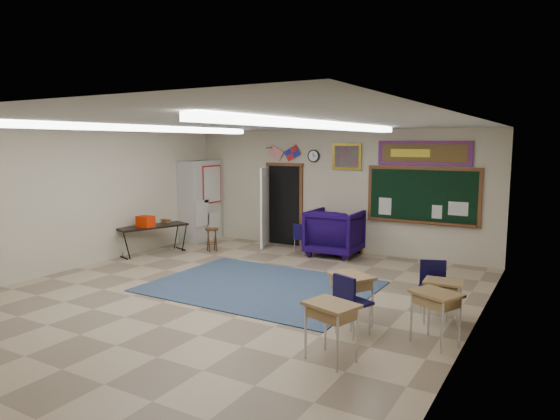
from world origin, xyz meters
The scene contains 24 objects.
floor centered at (0.00, 0.00, 0.00)m, with size 9.00×9.00×0.00m, color tan.
back_wall centered at (0.00, 4.50, 1.50)m, with size 8.00×0.04×3.00m, color #B8AE95.
left_wall centered at (-4.00, 0.00, 1.50)m, with size 0.04×9.00×3.00m, color #B8AE95.
right_wall centered at (4.00, 0.00, 1.50)m, with size 0.04×9.00×3.00m, color #B8AE95.
ceiling centered at (0.00, 0.00, 3.00)m, with size 8.00×9.00×0.04m, color #BABBB6.
area_rug centered at (0.20, 0.80, 0.01)m, with size 4.00×3.00×0.02m, color #30435C.
fluorescent_strips centered at (0.00, 0.00, 2.94)m, with size 3.86×6.00×0.10m, color white, non-canonical shape.
doorway centered at (-1.50, 4.35, 1.06)m, with size 1.10×0.89×2.16m.
chalkboard centered at (2.20, 4.46, 1.46)m, with size 2.55×0.14×1.30m.
bulletin_board centered at (2.20, 4.47, 2.45)m, with size 2.10×0.05×0.55m.
framed_art_print centered at (0.35, 4.47, 2.35)m, with size 0.75×0.05×0.65m.
wall_clock centered at (-0.55, 4.47, 2.35)m, with size 0.32×0.05×0.32m.
wall_flags centered at (-1.40, 4.44, 2.48)m, with size 1.16×0.06×0.70m, color red, non-canonical shape.
storage_cabinet centered at (-3.71, 3.85, 1.10)m, with size 0.59×1.25×2.20m.
wingback_armchair centered at (0.29, 3.96, 0.55)m, with size 1.18×1.22×1.11m, color #120537.
student_chair_reading centered at (-0.39, 3.61, 0.38)m, with size 0.38×0.38×0.77m, color black, non-canonical shape.
student_chair_desk_a centered at (2.57, -0.52, 0.44)m, with size 0.44×0.44×0.88m, color black, non-canonical shape.
student_chair_desk_b centered at (3.40, 0.71, 0.44)m, with size 0.44×0.44×0.88m, color black, non-canonical shape.
student_desk_front_left centered at (2.39, -0.15, 0.42)m, with size 0.78×0.72×0.75m.
student_desk_front_right centered at (3.56, 0.54, 0.37)m, with size 0.58×0.45×0.66m.
student_desk_back_left centered at (2.67, -1.47, 0.41)m, with size 0.72×0.62×0.74m.
student_desk_back_right centered at (3.65, -0.29, 0.40)m, with size 0.74×0.66×0.72m.
folding_table centered at (-3.59, 1.85, 0.38)m, with size 1.09×1.77×0.96m.
wooden_stool centered at (-2.52, 2.81, 0.30)m, with size 0.32×0.32×0.57m.
Camera 1 is at (5.09, -6.85, 2.68)m, focal length 32.00 mm.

